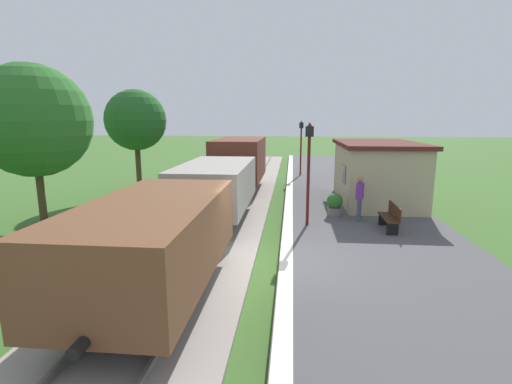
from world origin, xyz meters
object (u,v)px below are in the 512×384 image
object	(u,v)px
bench_near_hut	(391,217)
lamp_post_near	(309,155)
lamp_post_far	(301,138)
bench_down_platform	(351,177)
tree_trackside_mid	(33,121)
potted_planter	(335,204)
person_waiting	(360,197)
station_hut	(376,172)
tree_trackside_far	(136,120)
freight_train	(219,184)

from	to	relation	value
bench_near_hut	lamp_post_near	bearing A→B (deg)	172.94
lamp_post_far	lamp_post_near	bearing A→B (deg)	-90.00
bench_down_platform	tree_trackside_mid	world-z (taller)	tree_trackside_mid
bench_near_hut	potted_planter	distance (m)	2.47
person_waiting	potted_planter	distance (m)	1.17
potted_planter	tree_trackside_mid	world-z (taller)	tree_trackside_mid
station_hut	tree_trackside_mid	world-z (taller)	tree_trackside_mid
lamp_post_near	potted_planter	bearing A→B (deg)	51.47
station_hut	lamp_post_near	size ratio (longest dim) A/B	1.57
bench_near_hut	lamp_post_far	bearing A→B (deg)	102.73
bench_near_hut	bench_down_platform	world-z (taller)	same
station_hut	person_waiting	distance (m)	3.79
person_waiting	tree_trackside_mid	xyz separation A→B (m)	(-12.15, -0.80, 2.80)
bench_down_platform	tree_trackside_far	world-z (taller)	tree_trackside_far
person_waiting	potted_planter	xyz separation A→B (m)	(-0.83, 0.69, -0.46)
lamp_post_near	lamp_post_far	xyz separation A→B (m)	(0.00, 12.29, 0.00)
lamp_post_near	person_waiting	bearing A→B (deg)	20.63
tree_trackside_mid	freight_train	bearing A→B (deg)	11.22
bench_near_hut	tree_trackside_far	size ratio (longest dim) A/B	0.27
bench_near_hut	person_waiting	bearing A→B (deg)	129.13
person_waiting	bench_down_platform	bearing A→B (deg)	-76.17
bench_down_platform	potted_planter	world-z (taller)	potted_planter
freight_train	potted_planter	size ratio (longest dim) A/B	21.18
person_waiting	potted_planter	world-z (taller)	person_waiting
freight_train	person_waiting	size ratio (longest dim) A/B	11.35
potted_planter	tree_trackside_far	bearing A→B (deg)	155.51
station_hut	potted_planter	xyz separation A→B (m)	(-2.17, -2.83, -0.93)
bench_down_platform	lamp_post_far	world-z (taller)	lamp_post_far
freight_train	potted_planter	bearing A→B (deg)	2.02
potted_planter	lamp_post_far	distance (m)	11.12
bench_down_platform	potted_planter	bearing A→B (deg)	-103.45
lamp_post_near	tree_trackside_mid	distance (m)	10.25
freight_train	lamp_post_near	bearing A→B (deg)	-19.86
tree_trackside_mid	potted_planter	bearing A→B (deg)	7.50
bench_near_hut	tree_trackside_mid	xyz separation A→B (m)	(-13.04, 0.29, 3.26)
freight_train	tree_trackside_mid	xyz separation A→B (m)	(-6.69, -1.33, 2.47)
potted_planter	tree_trackside_mid	size ratio (longest dim) A/B	0.15
bench_near_hut	tree_trackside_far	xyz separation A→B (m)	(-11.66, 6.31, 3.26)
bench_down_platform	tree_trackside_mid	size ratio (longest dim) A/B	0.25
potted_planter	tree_trackside_far	distance (m)	11.40
person_waiting	freight_train	bearing A→B (deg)	14.81
person_waiting	tree_trackside_mid	bearing A→B (deg)	24.07
station_hut	bench_down_platform	world-z (taller)	station_hut
bench_down_platform	person_waiting	xyz separation A→B (m)	(-0.89, -7.88, 0.46)
station_hut	bench_near_hut	world-z (taller)	station_hut
bench_down_platform	lamp_post_near	size ratio (longest dim) A/B	0.41
station_hut	bench_near_hut	distance (m)	4.72
person_waiting	potted_planter	size ratio (longest dim) A/B	1.87
bench_near_hut	tree_trackside_far	bearing A→B (deg)	151.59
freight_train	tree_trackside_far	world-z (taller)	tree_trackside_far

